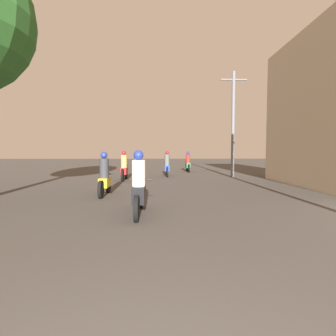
{
  "coord_description": "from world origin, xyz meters",
  "views": [
    {
      "loc": [
        0.03,
        -0.6,
        1.55
      ],
      "look_at": [
        0.64,
        17.39,
        0.45
      ],
      "focal_mm": 28.0,
      "sensor_mm": 36.0,
      "label": 1
    }
  ],
  "objects_px": {
    "motorcycle_blue": "(167,166)",
    "motorcycle_green": "(188,164)",
    "utility_pole_far": "(233,122)",
    "motorcycle_orange": "(136,163)",
    "motorcycle_red": "(124,169)",
    "motorcycle_yellow": "(105,178)",
    "motorcycle_black": "(139,189)"
  },
  "relations": [
    {
      "from": "motorcycle_yellow",
      "to": "motorcycle_red",
      "type": "xyz_separation_m",
      "value": [
        0.03,
        5.01,
        0.02
      ]
    },
    {
      "from": "motorcycle_blue",
      "to": "motorcycle_green",
      "type": "relative_size",
      "value": 1.07
    },
    {
      "from": "motorcycle_green",
      "to": "motorcycle_black",
      "type": "bearing_deg",
      "value": -102.69
    },
    {
      "from": "motorcycle_black",
      "to": "motorcycle_red",
      "type": "distance_m",
      "value": 8.02
    },
    {
      "from": "motorcycle_orange",
      "to": "motorcycle_black",
      "type": "bearing_deg",
      "value": -82.2
    },
    {
      "from": "motorcycle_yellow",
      "to": "motorcycle_orange",
      "type": "distance_m",
      "value": 13.74
    },
    {
      "from": "motorcycle_black",
      "to": "motorcycle_green",
      "type": "relative_size",
      "value": 1.03
    },
    {
      "from": "utility_pole_far",
      "to": "motorcycle_black",
      "type": "bearing_deg",
      "value": -117.76
    },
    {
      "from": "motorcycle_blue",
      "to": "motorcycle_orange",
      "type": "distance_m",
      "value": 6.88
    },
    {
      "from": "motorcycle_blue",
      "to": "utility_pole_far",
      "type": "xyz_separation_m",
      "value": [
        4.03,
        -0.67,
        2.72
      ]
    },
    {
      "from": "motorcycle_black",
      "to": "motorcycle_green",
      "type": "height_order",
      "value": "motorcycle_green"
    },
    {
      "from": "motorcycle_yellow",
      "to": "motorcycle_orange",
      "type": "relative_size",
      "value": 0.91
    },
    {
      "from": "motorcycle_yellow",
      "to": "motorcycle_red",
      "type": "distance_m",
      "value": 5.01
    },
    {
      "from": "motorcycle_blue",
      "to": "motorcycle_green",
      "type": "bearing_deg",
      "value": 73.26
    },
    {
      "from": "motorcycle_black",
      "to": "motorcycle_blue",
      "type": "distance_m",
      "value": 10.29
    },
    {
      "from": "motorcycle_red",
      "to": "motorcycle_blue",
      "type": "bearing_deg",
      "value": 51.73
    },
    {
      "from": "motorcycle_green",
      "to": "motorcycle_orange",
      "type": "bearing_deg",
      "value": 146.27
    },
    {
      "from": "motorcycle_black",
      "to": "motorcycle_red",
      "type": "relative_size",
      "value": 0.96
    },
    {
      "from": "motorcycle_green",
      "to": "motorcycle_blue",
      "type": "bearing_deg",
      "value": -116.96
    },
    {
      "from": "motorcycle_black",
      "to": "utility_pole_far",
      "type": "height_order",
      "value": "utility_pole_far"
    },
    {
      "from": "motorcycle_yellow",
      "to": "motorcycle_green",
      "type": "height_order",
      "value": "motorcycle_green"
    },
    {
      "from": "motorcycle_red",
      "to": "motorcycle_green",
      "type": "relative_size",
      "value": 1.07
    },
    {
      "from": "motorcycle_orange",
      "to": "motorcycle_blue",
      "type": "bearing_deg",
      "value": -65.72
    },
    {
      "from": "utility_pole_far",
      "to": "motorcycle_orange",
      "type": "bearing_deg",
      "value": 133.02
    },
    {
      "from": "motorcycle_green",
      "to": "utility_pole_far",
      "type": "xyz_separation_m",
      "value": [
        2.28,
        -4.34,
        2.74
      ]
    },
    {
      "from": "motorcycle_blue",
      "to": "utility_pole_far",
      "type": "bearing_deg",
      "value": -0.75
    },
    {
      "from": "motorcycle_blue",
      "to": "motorcycle_black",
      "type": "bearing_deg",
      "value": -86.87
    },
    {
      "from": "motorcycle_red",
      "to": "motorcycle_green",
      "type": "bearing_deg",
      "value": 62.86
    },
    {
      "from": "motorcycle_blue",
      "to": "motorcycle_orange",
      "type": "xyz_separation_m",
      "value": [
        -2.56,
        6.39,
        -0.02
      ]
    },
    {
      "from": "motorcycle_red",
      "to": "utility_pole_far",
      "type": "bearing_deg",
      "value": 22.06
    },
    {
      "from": "motorcycle_blue",
      "to": "motorcycle_green",
      "type": "xyz_separation_m",
      "value": [
        1.75,
        3.67,
        -0.02
      ]
    },
    {
      "from": "motorcycle_yellow",
      "to": "motorcycle_green",
      "type": "bearing_deg",
      "value": 66.0
    }
  ]
}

